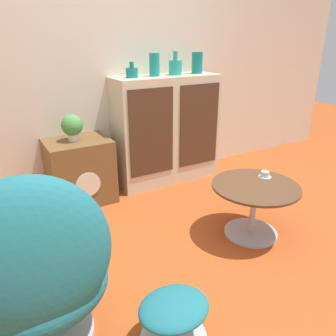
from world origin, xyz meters
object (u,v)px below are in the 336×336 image
tv_console (80,171)px  potted_plant (72,126)px  sideboard (167,130)px  egg_chair (34,274)px  vase_leftmost (132,72)px  ottoman (174,314)px  vase_inner_right (175,67)px  coffee_table (254,201)px  teacup (265,175)px  vase_rightmost (197,63)px  vase_inner_left (154,65)px

tv_console → potted_plant: (-0.03, 0.00, 0.43)m
sideboard → potted_plant: bearing=-178.0°
tv_console → potted_plant: potted_plant is taller
sideboard → egg_chair: bearing=-135.9°
tv_console → vase_leftmost: bearing=3.8°
ottoman → vase_inner_right: bearing=58.7°
coffee_table → vase_leftmost: (-0.40, 1.30, 0.87)m
teacup → vase_leftmost: bearing=115.0°
coffee_table → egg_chair: bearing=-171.2°
potted_plant → sideboard: bearing=2.0°
coffee_table → vase_rightmost: 1.63m
egg_chair → vase_rightmost: 2.61m
vase_inner_left → vase_inner_right: size_ratio=0.95×
teacup → vase_inner_left: bearing=105.2°
vase_inner_right → vase_rightmost: 0.27m
tv_console → vase_inner_left: size_ratio=2.80×
vase_inner_left → teacup: bearing=-74.8°
vase_inner_right → vase_rightmost: vase_inner_right is taller
coffee_table → vase_inner_left: bearing=97.2°
egg_chair → coffee_table: 1.65m
ottoman → vase_leftmost: vase_leftmost is taller
vase_inner_left → potted_plant: (-0.85, -0.04, -0.48)m
ottoman → teacup: (1.21, 0.61, 0.27)m
egg_chair → vase_inner_left: vase_inner_left is taller
vase_inner_right → teacup: vase_inner_right is taller
tv_console → teacup: (1.16, -1.19, 0.15)m
teacup → coffee_table: bearing=-156.5°
sideboard → tv_console: sideboard is taller
vase_leftmost → vase_rightmost: size_ratio=0.68×
tv_console → vase_inner_right: (1.06, 0.04, 0.89)m
egg_chair → vase_inner_right: bearing=42.4°
tv_console → vase_rightmost: vase_rightmost is taller
egg_chair → vase_leftmost: vase_leftmost is taller
vase_inner_right → teacup: 1.43m
tv_console → vase_inner_left: vase_inner_left is taller
coffee_table → vase_inner_left: size_ratio=3.10×
sideboard → ottoman: bearing=-118.9°
sideboard → vase_inner_right: size_ratio=4.92×
tv_console → vase_leftmost: vase_leftmost is taller
vase_rightmost → tv_console: bearing=-178.3°
egg_chair → ottoman: 0.71m
vase_inner_right → vase_leftmost: bearing=180.0°
coffee_table → teacup: 0.24m
coffee_table → sideboard: bearing=91.5°
coffee_table → vase_inner_right: size_ratio=2.94×
vase_leftmost → teacup: vase_leftmost is taller
vase_inner_left → vase_inner_right: 0.24m
vase_inner_left → potted_plant: size_ratio=0.90×
sideboard → coffee_table: (0.03, -1.29, -0.27)m
egg_chair → vase_inner_left: (1.46, 1.55, 0.76)m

